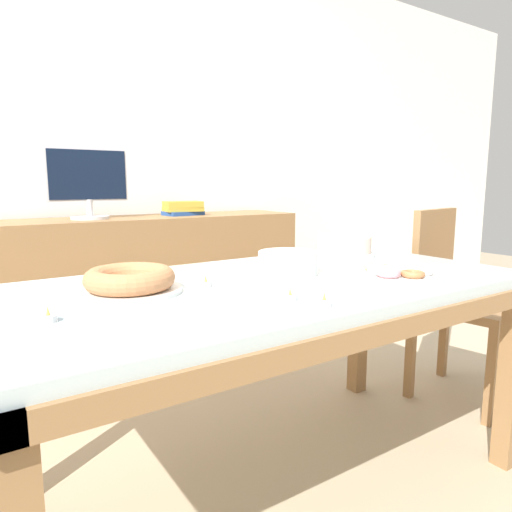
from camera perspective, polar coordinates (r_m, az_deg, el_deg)
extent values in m
plane|color=tan|center=(1.82, 2.08, -26.76)|extent=(12.00, 12.00, 0.00)
cube|color=white|center=(2.99, -17.07, 13.13)|extent=(8.00, 0.10, 2.60)
cube|color=silver|center=(1.52, 2.23, -3.65)|extent=(1.72, 0.86, 0.04)
cube|color=olive|center=(1.23, 13.51, -9.21)|extent=(1.76, 0.08, 0.06)
cube|color=olive|center=(1.87, -5.12, -2.78)|extent=(1.76, 0.08, 0.06)
cube|color=olive|center=(2.12, 20.96, -1.92)|extent=(0.08, 0.90, 0.06)
cube|color=olive|center=(2.00, 29.20, -13.27)|extent=(0.07, 0.07, 0.69)
cube|color=olive|center=(2.42, 12.68, -8.52)|extent=(0.07, 0.07, 0.69)
cube|color=olive|center=(2.47, 25.00, -5.78)|extent=(0.49, 0.49, 0.04)
cube|color=olive|center=(2.50, 21.33, 0.33)|extent=(0.40, 0.11, 0.45)
cube|color=olive|center=(2.32, 27.32, -13.30)|extent=(0.05, 0.05, 0.45)
cube|color=olive|center=(2.45, 18.74, -11.53)|extent=(0.05, 0.05, 0.45)
cube|color=olive|center=(2.78, 22.42, -9.29)|extent=(0.05, 0.05, 0.45)
cube|color=olive|center=(2.77, -14.46, -4.36)|extent=(1.98, 0.44, 0.88)
cylinder|color=silver|center=(2.63, -20.04, 4.54)|extent=(0.20, 0.20, 0.02)
cylinder|color=silver|center=(2.63, -20.10, 5.69)|extent=(0.04, 0.04, 0.09)
cube|color=silver|center=(2.63, -20.31, 9.50)|extent=(0.42, 0.02, 0.28)
cube|color=black|center=(2.62, -20.25, 9.51)|extent=(0.40, 0.00, 0.26)
cube|color=#23478C|center=(2.81, -9.11, 5.31)|extent=(0.23, 0.17, 0.02)
cube|color=#B29933|center=(2.81, -9.12, 5.80)|extent=(0.24, 0.18, 0.02)
cube|color=#B29933|center=(2.81, -9.14, 6.40)|extent=(0.23, 0.18, 0.04)
cylinder|color=white|center=(2.06, 10.88, 0.27)|extent=(0.28, 0.28, 0.01)
cylinder|color=beige|center=(2.06, 10.92, 1.40)|extent=(0.24, 0.24, 0.07)
cylinder|color=white|center=(2.05, 10.95, 2.45)|extent=(0.23, 0.23, 0.01)
cylinder|color=white|center=(1.38, -15.43, -4.21)|extent=(0.30, 0.30, 0.01)
torus|color=#BC7A4C|center=(1.37, -15.49, -2.70)|extent=(0.26, 0.26, 0.06)
cylinder|color=white|center=(1.62, 17.21, -2.31)|extent=(0.30, 0.30, 0.01)
torus|color=white|center=(1.69, 18.57, -1.35)|extent=(0.08, 0.08, 0.02)
torus|color=white|center=(1.69, 17.01, -1.26)|extent=(0.07, 0.07, 0.02)
torus|color=#EAD184|center=(1.65, 14.69, -1.28)|extent=(0.08, 0.08, 0.03)
torus|color=white|center=(1.58, 15.21, -1.76)|extent=(0.08, 0.08, 0.03)
torus|color=pink|center=(1.55, 16.23, -2.05)|extent=(0.08, 0.08, 0.03)
torus|color=#B27042|center=(1.57, 19.01, -2.13)|extent=(0.08, 0.08, 0.02)
torus|color=white|center=(1.62, 20.08, -1.79)|extent=(0.07, 0.07, 0.02)
cylinder|color=white|center=(1.61, 4.00, -2.07)|extent=(0.21, 0.21, 0.01)
cylinder|color=white|center=(1.61, 4.01, -1.72)|extent=(0.21, 0.21, 0.01)
cylinder|color=white|center=(1.61, 4.01, -1.37)|extent=(0.21, 0.21, 0.01)
cylinder|color=white|center=(1.61, 4.01, -1.02)|extent=(0.21, 0.21, 0.01)
cylinder|color=white|center=(1.60, 4.02, -0.66)|extent=(0.21, 0.21, 0.01)
cylinder|color=white|center=(1.60, 4.02, -0.31)|extent=(0.21, 0.21, 0.01)
cylinder|color=white|center=(1.60, 4.03, 0.04)|extent=(0.21, 0.21, 0.01)
cylinder|color=white|center=(1.60, 4.03, 0.39)|extent=(0.21, 0.21, 0.01)
cylinder|color=silver|center=(1.42, -6.30, -3.52)|extent=(0.04, 0.04, 0.02)
cylinder|color=white|center=(1.42, -6.31, -3.28)|extent=(0.03, 0.03, 0.00)
cone|color=#F9B74C|center=(1.41, -6.32, -2.77)|extent=(0.01, 0.01, 0.02)
cylinder|color=silver|center=(1.20, 8.50, -5.84)|extent=(0.04, 0.04, 0.02)
cylinder|color=white|center=(1.20, 8.51, -5.56)|extent=(0.03, 0.03, 0.00)
cone|color=#F9B74C|center=(1.20, 8.52, -4.96)|extent=(0.01, 0.01, 0.02)
cylinder|color=silver|center=(1.25, 4.26, -5.22)|extent=(0.04, 0.04, 0.02)
cylinder|color=white|center=(1.25, 4.27, -4.96)|extent=(0.03, 0.03, 0.00)
cone|color=#F9B74C|center=(1.24, 4.28, -4.38)|extent=(0.01, 0.01, 0.02)
cylinder|color=silver|center=(1.16, -24.53, -7.13)|extent=(0.04, 0.04, 0.02)
cylinder|color=white|center=(1.16, -24.55, -6.85)|extent=(0.03, 0.03, 0.00)
cone|color=#F9B74C|center=(1.16, -24.59, -6.23)|extent=(0.01, 0.01, 0.02)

